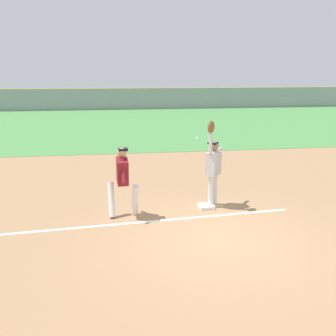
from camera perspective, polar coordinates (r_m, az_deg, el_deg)
ground_plane at (r=8.06m, az=7.90°, el=-10.89°), size 82.92×82.92×0.00m
outfield_grass at (r=25.63m, az=-3.53°, el=6.90°), size 48.20×19.14×0.01m
chalk_foul_line at (r=8.86m, az=-18.90°, el=-9.14°), size 11.97×1.04×0.01m
first_base at (r=9.79m, az=5.87°, el=-5.86°), size 0.40×0.40×0.08m
fielder at (r=9.64m, az=6.95°, el=0.51°), size 0.65×0.76×2.28m
runner at (r=8.94m, az=-6.99°, el=-1.44°), size 0.75×0.84×1.72m
baseball at (r=9.73m, az=4.44°, el=4.59°), size 0.07×0.07×0.07m
outfield_fence at (r=35.03m, az=-4.92°, el=10.55°), size 48.28×0.08×1.94m
parked_car_silver at (r=39.63m, az=-22.15°, el=9.59°), size 4.44×2.19×1.25m
parked_car_white at (r=38.95m, az=-13.71°, el=10.17°), size 4.55×2.41×1.25m
parked_car_blue at (r=38.34m, az=-5.63°, el=10.44°), size 4.41×2.13×1.25m
parked_car_green at (r=39.23m, az=2.41°, el=10.59°), size 4.49×2.29×1.25m
parked_car_tan at (r=40.87m, az=9.38°, el=10.58°), size 4.57×2.46×1.25m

